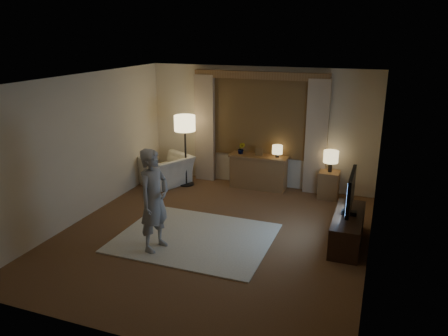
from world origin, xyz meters
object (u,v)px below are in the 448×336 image
at_px(armchair, 167,170).
at_px(side_table, 329,185).
at_px(tv_stand, 348,229).
at_px(person, 154,200).
at_px(sideboard, 258,173).

distance_m(armchair, side_table, 3.53).
bearing_deg(tv_stand, person, -155.76).
xyz_separation_m(side_table, person, (-2.24, -3.23, 0.55)).
relative_size(armchair, side_table, 1.78).
xyz_separation_m(sideboard, tv_stand, (2.08, -2.01, -0.10)).
distance_m(side_table, tv_stand, 2.04).
height_order(sideboard, armchair, sideboard).
distance_m(sideboard, person, 3.39).
xyz_separation_m(armchair, tv_stand, (4.06, -1.53, -0.07)).
relative_size(sideboard, person, 0.74).
bearing_deg(side_table, person, -124.82).
distance_m(sideboard, tv_stand, 2.90).
distance_m(armchair, tv_stand, 4.34).
height_order(tv_stand, person, person).
bearing_deg(sideboard, side_table, -1.88).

